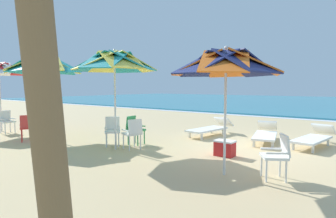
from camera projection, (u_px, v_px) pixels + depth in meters
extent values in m
plane|color=#D3B784|center=(249.00, 151.00, 7.62)|extent=(80.00, 80.00, 0.00)
cube|color=white|center=(311.00, 120.00, 14.70)|extent=(80.00, 0.70, 0.01)
cylinder|color=silver|center=(225.00, 123.00, 5.45)|extent=(0.05, 0.05, 2.07)
cube|color=orange|center=(254.00, 62.00, 5.23)|extent=(1.21, 1.14, 0.50)
cube|color=navy|center=(245.00, 64.00, 5.62)|extent=(1.14, 1.20, 0.50)
cube|color=orange|center=(227.00, 65.00, 5.86)|extent=(1.14, 1.21, 0.50)
cube|color=navy|center=(209.00, 65.00, 5.81)|extent=(1.20, 1.14, 0.50)
cube|color=orange|center=(199.00, 64.00, 5.49)|extent=(1.21, 1.14, 0.50)
cube|color=navy|center=(205.00, 62.00, 5.09)|extent=(1.14, 1.20, 0.50)
cube|color=orange|center=(225.00, 60.00, 4.85)|extent=(1.14, 1.21, 0.50)
cube|color=navy|center=(246.00, 61.00, 4.91)|extent=(1.20, 1.14, 0.50)
sphere|color=silver|center=(226.00, 48.00, 5.33)|extent=(0.08, 0.08, 0.08)
cube|color=white|center=(274.00, 157.00, 5.24)|extent=(0.61, 0.61, 0.05)
cube|color=white|center=(285.00, 145.00, 5.20)|extent=(0.30, 0.40, 0.40)
cube|color=white|center=(277.00, 153.00, 5.03)|extent=(0.36, 0.25, 0.03)
cube|color=white|center=(271.00, 148.00, 5.43)|extent=(0.36, 0.25, 0.03)
cylinder|color=white|center=(266.00, 171.00, 5.10)|extent=(0.04, 0.04, 0.41)
cylinder|color=white|center=(262.00, 166.00, 5.45)|extent=(0.04, 0.04, 0.41)
cylinder|color=white|center=(286.00, 172.00, 5.07)|extent=(0.04, 0.04, 0.41)
cylinder|color=white|center=(280.00, 166.00, 5.42)|extent=(0.04, 0.04, 0.41)
cylinder|color=silver|center=(115.00, 109.00, 7.68)|extent=(0.05, 0.05, 2.29)
cube|color=teal|center=(134.00, 61.00, 7.43)|extent=(1.31, 1.24, 0.53)
cube|color=#EFDB4C|center=(134.00, 62.00, 7.86)|extent=(1.24, 1.30, 0.53)
cube|color=teal|center=(123.00, 63.00, 8.12)|extent=(1.24, 1.31, 0.53)
cube|color=#EFDB4C|center=(108.00, 63.00, 8.06)|extent=(1.30, 1.24, 0.53)
cube|color=teal|center=(96.00, 62.00, 7.72)|extent=(1.31, 1.24, 0.53)
cube|color=#EFDB4C|center=(94.00, 60.00, 7.29)|extent=(1.24, 1.30, 0.53)
cube|color=teal|center=(105.00, 59.00, 7.03)|extent=(1.24, 1.31, 0.53)
cube|color=#EFDB4C|center=(122.00, 60.00, 7.09)|extent=(1.30, 1.24, 0.53)
sphere|color=silver|center=(114.00, 50.00, 7.55)|extent=(0.08, 0.08, 0.08)
cube|color=white|center=(132.00, 134.00, 7.79)|extent=(0.55, 0.55, 0.05)
cube|color=white|center=(135.00, 127.00, 7.61)|extent=(0.21, 0.43, 0.40)
cube|color=white|center=(125.00, 130.00, 7.67)|extent=(0.39, 0.15, 0.03)
cube|color=white|center=(138.00, 129.00, 7.90)|extent=(0.39, 0.15, 0.03)
cylinder|color=white|center=(123.00, 141.00, 7.85)|extent=(0.04, 0.04, 0.41)
cylinder|color=white|center=(134.00, 140.00, 8.06)|extent=(0.04, 0.04, 0.41)
cylinder|color=white|center=(129.00, 144.00, 7.57)|extent=(0.04, 0.04, 0.41)
cylinder|color=white|center=(140.00, 142.00, 7.77)|extent=(0.04, 0.04, 0.41)
cube|color=#2D8C4C|center=(136.00, 130.00, 8.42)|extent=(0.50, 0.50, 0.05)
cube|color=#2D8C4C|center=(131.00, 122.00, 8.50)|extent=(0.15, 0.43, 0.40)
cube|color=#2D8C4C|center=(140.00, 126.00, 8.59)|extent=(0.40, 0.10, 0.03)
cube|color=#2D8C4C|center=(132.00, 127.00, 8.24)|extent=(0.40, 0.10, 0.03)
cylinder|color=#2D8C4C|center=(144.00, 137.00, 8.51)|extent=(0.04, 0.04, 0.41)
cylinder|color=#2D8C4C|center=(138.00, 139.00, 8.20)|extent=(0.04, 0.04, 0.41)
cylinder|color=#2D8C4C|center=(135.00, 136.00, 8.68)|extent=(0.04, 0.04, 0.41)
cylinder|color=#2D8C4C|center=(128.00, 138.00, 8.37)|extent=(0.04, 0.04, 0.41)
cube|color=white|center=(112.00, 132.00, 8.16)|extent=(0.62, 0.62, 0.05)
cube|color=white|center=(112.00, 123.00, 8.33)|extent=(0.35, 0.37, 0.40)
cube|color=white|center=(119.00, 128.00, 8.18)|extent=(0.32, 0.30, 0.03)
cube|color=white|center=(105.00, 128.00, 8.11)|extent=(0.32, 0.30, 0.03)
cylinder|color=white|center=(119.00, 140.00, 8.03)|extent=(0.04, 0.04, 0.41)
cylinder|color=white|center=(106.00, 141.00, 7.97)|extent=(0.04, 0.04, 0.41)
cylinder|color=white|center=(119.00, 138.00, 8.38)|extent=(0.04, 0.04, 0.41)
cylinder|color=white|center=(107.00, 138.00, 8.32)|extent=(0.04, 0.04, 0.41)
cylinder|color=silver|center=(44.00, 105.00, 9.35)|extent=(0.05, 0.05, 2.31)
cube|color=teal|center=(59.00, 64.00, 9.09)|extent=(1.36, 1.32, 0.61)
cube|color=#EFDB4C|center=(62.00, 66.00, 9.55)|extent=(1.30, 1.42, 0.61)
cube|color=teal|center=(55.00, 66.00, 9.82)|extent=(1.32, 1.36, 0.61)
cube|color=#EFDB4C|center=(41.00, 66.00, 9.76)|extent=(1.42, 1.30, 0.61)
cube|color=teal|center=(28.00, 65.00, 9.39)|extent=(1.36, 1.32, 0.61)
cube|color=#EFDB4C|center=(23.00, 64.00, 8.94)|extent=(1.30, 1.42, 0.61)
cube|color=teal|center=(30.00, 63.00, 8.66)|extent=(1.32, 1.36, 0.61)
cube|color=#EFDB4C|center=(45.00, 64.00, 8.72)|extent=(1.42, 1.30, 0.61)
sphere|color=silver|center=(43.00, 55.00, 9.22)|extent=(0.08, 0.08, 0.08)
cube|color=red|center=(28.00, 128.00, 8.92)|extent=(0.59, 0.59, 0.05)
cube|color=red|center=(27.00, 121.00, 8.72)|extent=(0.27, 0.42, 0.40)
cube|color=red|center=(21.00, 125.00, 8.82)|extent=(0.37, 0.21, 0.03)
cube|color=red|center=(34.00, 124.00, 9.00)|extent=(0.37, 0.21, 0.03)
cylinder|color=red|center=(22.00, 134.00, 9.02)|extent=(0.04, 0.04, 0.41)
cylinder|color=red|center=(34.00, 134.00, 9.17)|extent=(0.04, 0.04, 0.41)
cylinder|color=red|center=(22.00, 136.00, 8.70)|extent=(0.04, 0.04, 0.41)
cylinder|color=red|center=(34.00, 135.00, 8.86)|extent=(0.04, 0.04, 0.41)
cylinder|color=silver|center=(0.00, 102.00, 10.86)|extent=(0.05, 0.05, 2.32)
cube|color=red|center=(9.00, 68.00, 10.63)|extent=(1.12, 1.08, 0.49)
cube|color=white|center=(13.00, 69.00, 11.01)|extent=(1.07, 1.15, 0.49)
cube|color=red|center=(9.00, 69.00, 11.23)|extent=(1.08, 1.12, 0.49)
cube|color=white|center=(8.00, 122.00, 10.40)|extent=(0.46, 0.46, 0.05)
cube|color=white|center=(5.00, 116.00, 10.50)|extent=(0.11, 0.42, 0.40)
cube|color=white|center=(13.00, 118.00, 10.56)|extent=(0.40, 0.06, 0.03)
cube|color=white|center=(2.00, 119.00, 10.23)|extent=(0.40, 0.06, 0.03)
cylinder|color=white|center=(15.00, 128.00, 10.46)|extent=(0.04, 0.04, 0.41)
cylinder|color=white|center=(5.00, 129.00, 10.18)|extent=(0.04, 0.04, 0.41)
cylinder|color=white|center=(10.00, 127.00, 10.66)|extent=(0.04, 0.04, 0.41)
cylinder|color=white|center=(1.00, 128.00, 10.37)|extent=(0.04, 0.04, 0.41)
cube|color=white|center=(311.00, 139.00, 7.95)|extent=(0.89, 1.78, 0.06)
cube|color=white|center=(324.00, 129.00, 8.67)|extent=(0.67, 0.57, 0.36)
cube|color=white|center=(313.00, 149.00, 7.33)|extent=(0.06, 0.06, 0.22)
cube|color=white|center=(293.00, 146.00, 7.70)|extent=(0.06, 0.06, 0.22)
cube|color=white|center=(328.00, 142.00, 8.22)|extent=(0.06, 0.06, 0.22)
cube|color=white|center=(310.00, 140.00, 8.58)|extent=(0.06, 0.06, 0.22)
cube|color=white|center=(265.00, 136.00, 8.55)|extent=(1.02, 1.80, 0.06)
cube|color=white|center=(267.00, 125.00, 9.50)|extent=(0.70, 0.61, 0.36)
cube|color=white|center=(273.00, 145.00, 7.88)|extent=(0.06, 0.06, 0.22)
cube|color=white|center=(254.00, 143.00, 8.08)|extent=(0.06, 0.06, 0.22)
cube|color=white|center=(275.00, 137.00, 9.04)|extent=(0.06, 0.06, 0.22)
cube|color=white|center=(258.00, 136.00, 9.25)|extent=(0.06, 0.06, 0.22)
cube|color=white|center=(207.00, 129.00, 9.80)|extent=(0.86, 1.77, 0.06)
cube|color=white|center=(224.00, 121.00, 10.53)|extent=(0.67, 0.55, 0.36)
cube|color=white|center=(202.00, 136.00, 9.18)|extent=(0.06, 0.06, 0.22)
cube|color=white|center=(190.00, 135.00, 9.54)|extent=(0.06, 0.06, 0.22)
cube|color=white|center=(223.00, 132.00, 10.08)|extent=(0.06, 0.06, 0.22)
cube|color=white|center=(212.00, 130.00, 10.44)|extent=(0.06, 0.06, 0.22)
cube|color=red|center=(225.00, 149.00, 7.03)|extent=(0.48, 0.32, 0.36)
cube|color=white|center=(225.00, 141.00, 7.01)|extent=(0.50, 0.34, 0.04)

